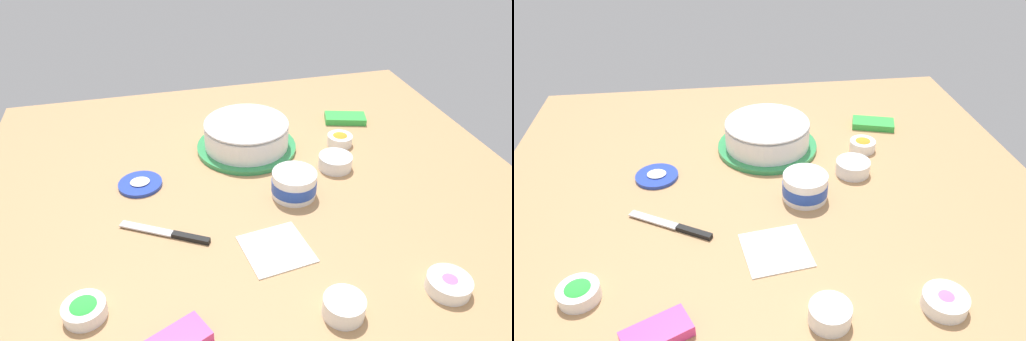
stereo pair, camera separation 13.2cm
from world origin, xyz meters
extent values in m
plane|color=tan|center=(0.00, 0.00, 0.00)|extent=(1.54, 1.54, 0.00)
cylinder|color=#339351|center=(0.02, 0.28, 0.01)|extent=(0.31, 0.31, 0.01)
cylinder|color=#DBB77A|center=(0.02, 0.28, 0.04)|extent=(0.24, 0.24, 0.06)
cylinder|color=white|center=(0.02, 0.28, 0.05)|extent=(0.26, 0.26, 0.07)
ellipsoid|color=white|center=(0.02, 0.28, 0.09)|extent=(0.26, 0.26, 0.04)
cylinder|color=white|center=(0.09, 0.01, 0.04)|extent=(0.12, 0.12, 0.07)
cylinder|color=#2347B2|center=(0.09, 0.01, 0.03)|extent=(0.12, 0.12, 0.03)
cylinder|color=white|center=(0.09, 0.01, 0.07)|extent=(0.10, 0.10, 0.01)
cylinder|color=#233DAD|center=(-0.31, 0.15, 0.01)|extent=(0.12, 0.12, 0.01)
ellipsoid|color=white|center=(-0.31, 0.15, 0.01)|extent=(0.05, 0.05, 0.01)
cube|color=silver|center=(-0.31, -0.05, 0.01)|extent=(0.13, 0.09, 0.00)
cube|color=black|center=(-0.21, -0.11, 0.01)|extent=(0.09, 0.06, 0.01)
cylinder|color=white|center=(0.32, 0.23, 0.02)|extent=(0.08, 0.08, 0.03)
cylinder|color=orange|center=(0.32, 0.23, 0.02)|extent=(0.07, 0.07, 0.01)
ellipsoid|color=orange|center=(0.32, 0.23, 0.03)|extent=(0.06, 0.06, 0.02)
cylinder|color=white|center=(0.06, -0.40, 0.02)|extent=(0.09, 0.09, 0.04)
cylinder|color=yellow|center=(0.06, -0.40, 0.02)|extent=(0.07, 0.07, 0.01)
ellipsoid|color=yellow|center=(0.06, -0.40, 0.03)|extent=(0.06, 0.06, 0.02)
cylinder|color=white|center=(0.25, 0.11, 0.02)|extent=(0.10, 0.10, 0.04)
cylinder|color=blue|center=(0.25, 0.11, 0.02)|extent=(0.08, 0.08, 0.01)
ellipsoid|color=blue|center=(0.25, 0.11, 0.03)|extent=(0.07, 0.07, 0.02)
cylinder|color=white|center=(0.31, -0.40, 0.02)|extent=(0.09, 0.09, 0.03)
cylinder|color=pink|center=(0.31, -0.40, 0.02)|extent=(0.08, 0.08, 0.01)
ellipsoid|color=pink|center=(0.31, -0.40, 0.02)|extent=(0.07, 0.07, 0.02)
cylinder|color=white|center=(-0.44, -0.28, 0.02)|extent=(0.09, 0.09, 0.03)
cylinder|color=green|center=(-0.44, -0.28, 0.02)|extent=(0.07, 0.07, 0.01)
ellipsoid|color=green|center=(-0.44, -0.28, 0.03)|extent=(0.06, 0.06, 0.02)
cube|color=green|center=(0.40, 0.37, 0.01)|extent=(0.15, 0.11, 0.02)
cube|color=#E53D8E|center=(-0.27, -0.40, 0.01)|extent=(0.15, 0.12, 0.03)
cube|color=white|center=(-0.01, -0.19, 0.00)|extent=(0.17, 0.17, 0.01)
camera|label=1|loc=(-0.26, -0.97, 0.77)|focal=33.09mm
camera|label=2|loc=(-0.13, -1.00, 0.77)|focal=33.09mm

